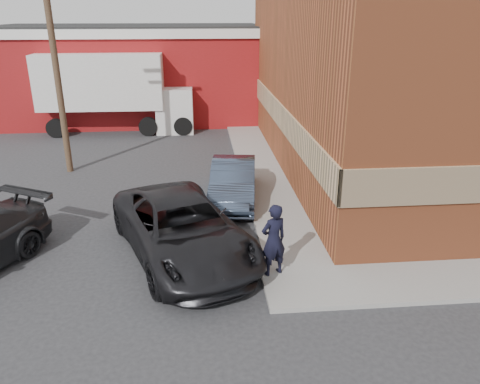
# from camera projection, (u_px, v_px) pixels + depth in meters

# --- Properties ---
(ground) EXTENTS (90.00, 90.00, 0.00)m
(ground) POSITION_uv_depth(u_px,v_px,m) (278.00, 272.00, 12.29)
(ground) COLOR #28282B
(ground) RESTS_ON ground
(brick_building) EXTENTS (14.25, 18.25, 9.36)m
(brick_building) POSITION_uv_depth(u_px,v_px,m) (446.00, 55.00, 19.66)
(brick_building) COLOR #A34D2A
(brick_building) RESTS_ON ground
(sidewalk_west) EXTENTS (1.80, 18.00, 0.12)m
(sidewalk_west) POSITION_uv_depth(u_px,v_px,m) (258.00, 164.00, 20.67)
(sidewalk_west) COLOR gray
(sidewalk_west) RESTS_ON ground
(warehouse) EXTENTS (16.30, 8.30, 5.60)m
(warehouse) POSITION_uv_depth(u_px,v_px,m) (132.00, 72.00, 29.33)
(warehouse) COLOR maroon
(warehouse) RESTS_ON ground
(utility_pole) EXTENTS (2.00, 0.26, 9.00)m
(utility_pole) POSITION_uv_depth(u_px,v_px,m) (54.00, 56.00, 18.29)
(utility_pole) COLOR brown
(utility_pole) RESTS_ON ground
(man) EXTENTS (0.82, 0.69, 1.91)m
(man) POSITION_uv_depth(u_px,v_px,m) (274.00, 240.00, 11.65)
(man) COLOR black
(man) RESTS_ON sidewalk_south
(sedan) EXTENTS (2.06, 4.58, 1.46)m
(sedan) POSITION_uv_depth(u_px,v_px,m) (233.00, 181.00, 16.66)
(sedan) COLOR #344157
(sedan) RESTS_ON ground
(suv_a) EXTENTS (4.70, 6.62, 1.68)m
(suv_a) POSITION_uv_depth(u_px,v_px,m) (182.00, 228.00, 12.81)
(suv_a) COLOR black
(suv_a) RESTS_ON ground
(box_truck) EXTENTS (8.75, 2.81, 4.30)m
(box_truck) POSITION_uv_depth(u_px,v_px,m) (118.00, 87.00, 25.70)
(box_truck) COLOR silver
(box_truck) RESTS_ON ground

